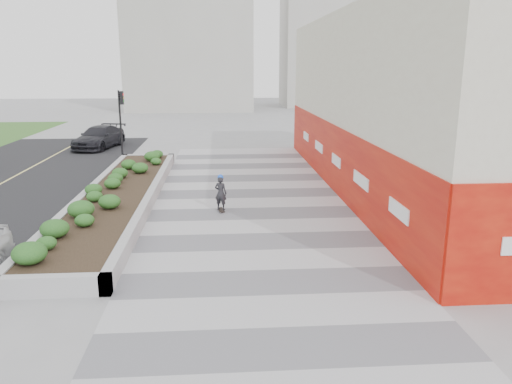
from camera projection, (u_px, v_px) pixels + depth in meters
ground at (264, 262)px, 14.63m from camera, size 160.00×160.00×0.00m
walkway at (256, 230)px, 17.53m from camera, size 8.00×36.00×0.01m
building at (399, 103)px, 22.83m from camera, size 6.04×24.08×8.00m
planter at (119, 193)px, 20.91m from camera, size 3.00×18.00×0.90m
traffic_signal_near at (121, 114)px, 30.38m from camera, size 0.33×0.28×4.20m
distant_bldg_north_l at (189, 32)px, 65.04m from camera, size 16.00×12.00×20.00m
distant_bldg_north_r at (333, 20)px, 70.78m from camera, size 14.00×10.00×24.00m
manhole_cover at (271, 229)px, 17.56m from camera, size 0.44×0.44×0.01m
skateboarder at (221, 193)px, 19.60m from camera, size 0.58×0.74×1.50m
car_dark at (99, 137)px, 35.02m from camera, size 3.29×5.61×1.53m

